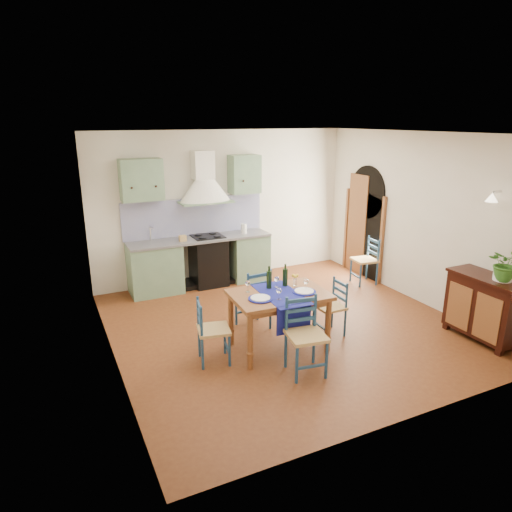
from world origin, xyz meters
The scene contains 13 objects.
floor centered at (0.00, 0.00, 0.00)m, with size 5.00×5.00×0.00m, color #4D2310.
back_wall centered at (-0.47, 2.29, 1.05)m, with size 5.00×0.96×2.80m.
right_wall centered at (2.50, 0.28, 1.34)m, with size 0.26×5.00×2.80m.
left_wall centered at (-2.50, 0.00, 1.40)m, with size 0.04×5.00×2.80m, color beige.
ceiling centered at (0.00, 0.00, 2.80)m, with size 5.00×5.00×0.01m, color white.
dining_table centered at (-0.44, -0.58, 0.71)m, with size 1.29×0.98×1.11m.
chair_near centered at (-0.44, -1.23, 0.49)m, with size 0.50×0.50×0.94m.
chair_far centered at (-0.47, 0.14, 0.48)m, with size 0.47×0.47×0.93m.
chair_left centered at (-1.39, -0.52, 0.44)m, with size 0.46×0.46×0.84m.
chair_right centered at (0.44, -0.51, 0.42)m, with size 0.38×0.38×0.81m.
chair_spare centered at (2.23, 0.98, 0.45)m, with size 0.45×0.45×0.87m.
sideboard centered at (2.26, -1.55, 0.51)m, with size 0.50×1.05×0.94m.
potted_plant centered at (2.28, -1.74, 1.17)m, with size 0.43×0.37×0.48m, color #316B21.
Camera 1 is at (-3.11, -5.47, 3.00)m, focal length 32.00 mm.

